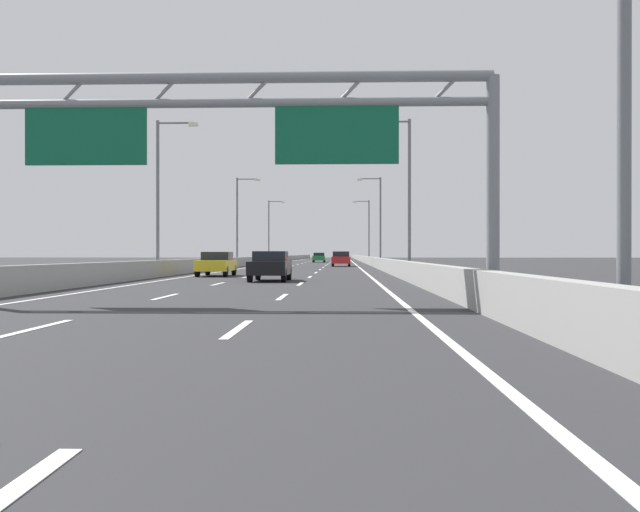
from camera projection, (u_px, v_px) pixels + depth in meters
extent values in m
plane|color=#2D2D30|center=(317.00, 263.00, 99.70)|extent=(260.00, 260.00, 0.00)
cube|color=white|center=(36.00, 328.00, 12.31)|extent=(0.16, 3.00, 0.01)
cube|color=white|center=(166.00, 297.00, 21.30)|extent=(0.16, 3.00, 0.01)
cube|color=white|center=(218.00, 284.00, 30.30)|extent=(0.16, 3.00, 0.01)
cube|color=white|center=(247.00, 277.00, 39.29)|extent=(0.16, 3.00, 0.01)
cube|color=white|center=(264.00, 273.00, 48.29)|extent=(0.16, 3.00, 0.01)
cube|color=white|center=(277.00, 270.00, 57.28)|extent=(0.16, 3.00, 0.01)
cube|color=white|center=(286.00, 267.00, 66.28)|extent=(0.16, 3.00, 0.01)
cube|color=white|center=(292.00, 266.00, 75.27)|extent=(0.16, 3.00, 0.01)
cube|color=white|center=(298.00, 264.00, 84.27)|extent=(0.16, 3.00, 0.01)
cube|color=white|center=(302.00, 263.00, 93.26)|extent=(0.16, 3.00, 0.01)
cube|color=white|center=(306.00, 263.00, 102.26)|extent=(0.16, 3.00, 0.01)
cube|color=white|center=(309.00, 262.00, 111.26)|extent=(0.16, 3.00, 0.01)
cube|color=white|center=(311.00, 261.00, 120.25)|extent=(0.16, 3.00, 0.01)
cube|color=white|center=(313.00, 261.00, 129.25)|extent=(0.16, 3.00, 0.01)
cube|color=white|center=(315.00, 260.00, 138.24)|extent=(0.16, 3.00, 0.01)
cube|color=white|center=(317.00, 260.00, 147.24)|extent=(0.16, 3.00, 0.01)
cube|color=white|center=(318.00, 259.00, 156.23)|extent=(0.16, 3.00, 0.01)
cube|color=white|center=(238.00, 329.00, 12.19)|extent=(0.16, 3.00, 0.01)
cube|color=white|center=(282.00, 297.00, 21.19)|extent=(0.16, 3.00, 0.01)
cube|color=white|center=(300.00, 284.00, 30.18)|extent=(0.16, 3.00, 0.01)
cube|color=white|center=(310.00, 277.00, 39.18)|extent=(0.16, 3.00, 0.01)
cube|color=white|center=(316.00, 273.00, 48.17)|extent=(0.16, 3.00, 0.01)
cube|color=white|center=(320.00, 270.00, 57.17)|extent=(0.16, 3.00, 0.01)
cube|color=white|center=(323.00, 267.00, 66.16)|extent=(0.16, 3.00, 0.01)
cube|color=white|center=(325.00, 266.00, 75.16)|extent=(0.16, 3.00, 0.01)
cube|color=white|center=(327.00, 264.00, 84.15)|extent=(0.16, 3.00, 0.01)
cube|color=white|center=(329.00, 263.00, 93.15)|extent=(0.16, 3.00, 0.01)
cube|color=white|center=(330.00, 263.00, 102.14)|extent=(0.16, 3.00, 0.01)
cube|color=white|center=(331.00, 262.00, 111.14)|extent=(0.16, 3.00, 0.01)
cube|color=white|center=(332.00, 261.00, 120.13)|extent=(0.16, 3.00, 0.01)
cube|color=white|center=(333.00, 261.00, 129.13)|extent=(0.16, 3.00, 0.01)
cube|color=white|center=(333.00, 260.00, 138.12)|extent=(0.16, 3.00, 0.01)
cube|color=white|center=(334.00, 260.00, 147.12)|extent=(0.16, 3.00, 0.01)
cube|color=white|center=(334.00, 259.00, 156.11)|extent=(0.16, 3.00, 0.01)
cube|color=white|center=(272.00, 264.00, 87.88)|extent=(0.16, 176.00, 0.01)
cube|color=white|center=(355.00, 264.00, 87.54)|extent=(0.16, 176.00, 0.01)
cube|color=#9E9E99|center=(276.00, 259.00, 109.92)|extent=(0.45, 220.00, 0.95)
cube|color=#9E9E99|center=(363.00, 259.00, 109.47)|extent=(0.45, 220.00, 0.95)
cylinder|color=gray|center=(493.00, 189.00, 18.93)|extent=(0.36, 0.36, 6.20)
cylinder|color=gray|center=(211.00, 78.00, 19.17)|extent=(15.51, 0.32, 0.32)
cylinder|color=gray|center=(211.00, 103.00, 19.17)|extent=(15.51, 0.26, 0.26)
cylinder|color=gray|center=(73.00, 92.00, 19.30)|extent=(0.74, 0.10, 0.74)
cylinder|color=gray|center=(165.00, 91.00, 19.21)|extent=(0.74, 0.10, 0.74)
cylinder|color=gray|center=(257.00, 90.00, 19.13)|extent=(0.74, 0.10, 0.74)
cylinder|color=gray|center=(351.00, 89.00, 19.05)|extent=(0.74, 0.10, 0.74)
cylinder|color=gray|center=(445.00, 89.00, 18.96)|extent=(0.74, 0.10, 0.74)
cube|color=#0F5B3D|center=(86.00, 136.00, 19.29)|extent=(3.40, 0.12, 1.60)
cube|color=#0F5B3D|center=(337.00, 135.00, 19.06)|extent=(3.40, 0.12, 1.60)
cylinder|color=slate|center=(624.00, 17.00, 9.98)|extent=(0.20, 0.20, 9.50)
cylinder|color=slate|center=(158.00, 198.00, 42.54)|extent=(0.20, 0.20, 9.50)
cylinder|color=slate|center=(175.00, 123.00, 42.49)|extent=(2.20, 0.12, 0.12)
cube|color=#F2EAC6|center=(193.00, 124.00, 42.45)|extent=(0.56, 0.28, 0.20)
cylinder|color=slate|center=(409.00, 197.00, 42.04)|extent=(0.20, 0.20, 9.50)
cylinder|color=slate|center=(391.00, 122.00, 42.06)|extent=(2.20, 0.12, 0.12)
cube|color=#F2EAC6|center=(373.00, 123.00, 42.09)|extent=(0.56, 0.28, 0.20)
cylinder|color=slate|center=(237.00, 222.00, 74.60)|extent=(0.20, 0.20, 9.50)
cylinder|color=slate|center=(247.00, 179.00, 74.54)|extent=(2.20, 0.12, 0.12)
cube|color=#F2EAC6|center=(257.00, 180.00, 74.51)|extent=(0.56, 0.28, 0.20)
cylinder|color=slate|center=(380.00, 222.00, 74.10)|extent=(0.20, 0.20, 9.50)
cylinder|color=slate|center=(370.00, 179.00, 74.12)|extent=(2.20, 0.12, 0.12)
cube|color=#F2EAC6|center=(360.00, 180.00, 74.15)|extent=(0.56, 0.28, 0.20)
cylinder|color=slate|center=(269.00, 231.00, 106.65)|extent=(0.20, 0.20, 9.50)
cylinder|color=slate|center=(276.00, 201.00, 106.60)|extent=(2.20, 0.12, 0.12)
cube|color=#F2EAC6|center=(283.00, 202.00, 106.57)|extent=(0.56, 0.28, 0.20)
cylinder|color=slate|center=(369.00, 231.00, 106.16)|extent=(0.20, 0.20, 9.50)
cylinder|color=slate|center=(362.00, 201.00, 106.17)|extent=(2.20, 0.12, 0.12)
cube|color=#F2EAC6|center=(355.00, 202.00, 106.21)|extent=(0.56, 0.28, 0.20)
cube|color=red|center=(341.00, 260.00, 71.65)|extent=(1.90, 4.37, 0.70)
cube|color=black|center=(341.00, 254.00, 71.16)|extent=(1.67, 1.99, 0.52)
cylinder|color=black|center=(333.00, 263.00, 73.31)|extent=(0.22, 0.64, 0.64)
cylinder|color=black|center=(349.00, 263.00, 73.26)|extent=(0.22, 0.64, 0.64)
cylinder|color=black|center=(333.00, 264.00, 70.04)|extent=(0.22, 0.64, 0.64)
cylinder|color=black|center=(349.00, 264.00, 69.99)|extent=(0.22, 0.64, 0.64)
cube|color=#1E7A38|center=(319.00, 258.00, 105.13)|extent=(1.84, 4.25, 0.68)
cube|color=black|center=(319.00, 254.00, 105.45)|extent=(1.62, 2.03, 0.46)
cylinder|color=black|center=(314.00, 260.00, 106.73)|extent=(0.22, 0.64, 0.64)
cylinder|color=black|center=(325.00, 260.00, 106.68)|extent=(0.22, 0.64, 0.64)
cylinder|color=black|center=(313.00, 260.00, 103.58)|extent=(0.22, 0.64, 0.64)
cylinder|color=black|center=(324.00, 260.00, 103.53)|extent=(0.22, 0.64, 0.64)
cube|color=black|center=(270.00, 268.00, 33.68)|extent=(1.80, 4.19, 0.64)
cube|color=black|center=(271.00, 256.00, 33.81)|extent=(1.58, 1.81, 0.48)
cylinder|color=black|center=(258.00, 273.00, 35.25)|extent=(0.22, 0.64, 0.64)
cylinder|color=black|center=(289.00, 273.00, 35.20)|extent=(0.22, 0.64, 0.64)
cylinder|color=black|center=(250.00, 275.00, 32.16)|extent=(0.22, 0.64, 0.64)
cylinder|color=black|center=(284.00, 275.00, 32.11)|extent=(0.22, 0.64, 0.64)
cube|color=yellow|center=(216.00, 265.00, 40.99)|extent=(1.84, 4.16, 0.62)
cube|color=black|center=(217.00, 256.00, 41.33)|extent=(1.62, 1.85, 0.49)
cylinder|color=black|center=(208.00, 270.00, 42.55)|extent=(0.22, 0.64, 0.64)
cylinder|color=black|center=(234.00, 270.00, 42.49)|extent=(0.22, 0.64, 0.64)
cylinder|color=black|center=(197.00, 271.00, 39.49)|extent=(0.22, 0.64, 0.64)
cylinder|color=black|center=(226.00, 271.00, 39.44)|extent=(0.22, 0.64, 0.64)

